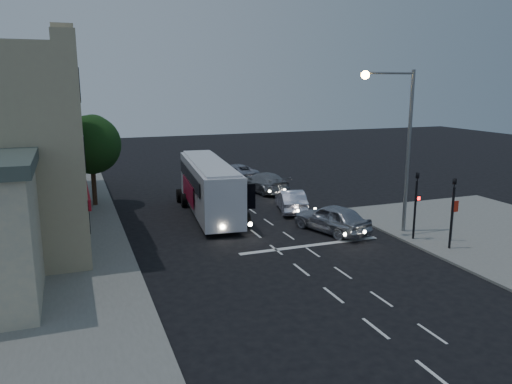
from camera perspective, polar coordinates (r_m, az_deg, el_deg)
name	(u,v)px	position (r m, az deg, el deg)	size (l,w,h in m)	color
ground	(292,263)	(24.17, 4.16, -8.05)	(120.00, 120.00, 0.00)	black
sidewalk_far	(9,242)	(29.94, -26.38, -5.18)	(12.00, 50.00, 0.12)	slate
road_markings	(288,240)	(27.51, 3.72, -5.47)	(8.00, 30.55, 0.01)	silver
tour_bus	(209,186)	(32.61, -5.40, 0.74)	(3.50, 11.54, 3.48)	silver
car_suv	(332,218)	(28.98, 8.65, -2.98)	(1.93, 4.80, 1.64)	#9FA4AF
car_sedan_a	(291,200)	(33.42, 4.01, -0.96)	(1.55, 4.45, 1.47)	silver
car_sedan_b	(263,182)	(39.30, 0.84, 1.14)	(2.16, 5.32, 1.55)	gray
car_sedan_c	(235,172)	(44.24, -2.46, 2.30)	(2.33, 5.05, 1.40)	#9597A5
traffic_signal_main	(416,197)	(28.02, 17.83, -0.60)	(0.25, 0.35, 4.10)	black
traffic_signal_side	(453,205)	(27.00, 21.58, -1.35)	(0.18, 0.15, 4.10)	black
regulatory_sign	(454,214)	(28.54, 21.67, -2.36)	(0.45, 0.12, 2.20)	slate
streetlight	(400,133)	(28.46, 16.09, 6.47)	(3.32, 0.44, 9.00)	slate
low_building_north	(14,153)	(41.04, -25.97, 4.08)	(9.40, 9.40, 6.50)	#C4B797
street_tree	(91,142)	(35.81, -18.35, 5.45)	(4.00, 4.00, 6.20)	black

